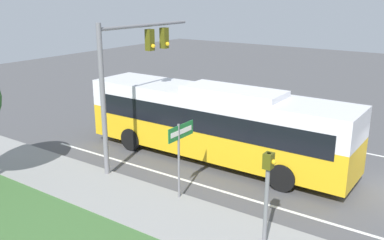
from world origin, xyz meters
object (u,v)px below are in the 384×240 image
(bus, at_px, (214,120))
(street_sign, at_px, (180,146))
(signal_gantry, at_px, (131,65))
(pedestrian_signal, at_px, (267,186))

(bus, xyz_separation_m, street_sign, (-3.94, -1.07, 0.22))
(bus, height_order, signal_gantry, signal_gantry)
(street_sign, bearing_deg, bus, 15.12)
(signal_gantry, relative_size, street_sign, 2.14)
(bus, xyz_separation_m, signal_gantry, (-2.35, 2.56, 2.48))
(bus, distance_m, signal_gantry, 4.27)
(bus, bearing_deg, signal_gantry, 132.53)
(signal_gantry, relative_size, pedestrian_signal, 2.03)
(signal_gantry, xyz_separation_m, street_sign, (-1.60, -3.62, -2.27))
(bus, distance_m, pedestrian_signal, 7.13)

